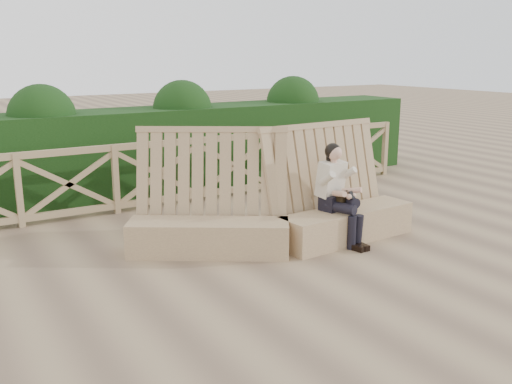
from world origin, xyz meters
TOP-DOWN VIEW (x-y plane):
  - ground at (0.00, 0.00)m, footprint 60.00×60.00m
  - bench at (0.62, 0.89)m, footprint 3.84×1.74m
  - woman at (1.35, 0.58)m, footprint 0.43×0.82m
  - guardrail at (0.00, 3.50)m, footprint 10.10×0.09m
  - hedge at (0.00, 4.70)m, footprint 12.00×1.20m

SIDE VIEW (x-z plane):
  - ground at x=0.00m, z-range 0.00..0.00m
  - bench at x=0.62m, z-range -0.39..1.17m
  - guardrail at x=0.00m, z-range 0.00..1.10m
  - woman at x=1.35m, z-range 0.05..1.38m
  - hedge at x=0.00m, z-range 0.00..1.50m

